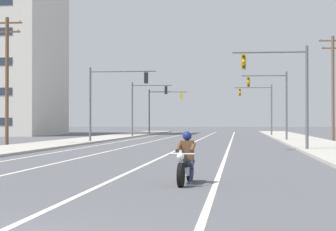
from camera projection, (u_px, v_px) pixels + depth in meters
lane_stripe_center at (196, 141)px, 52.79m from camera, size 0.16×100.00×0.01m
lane_stripe_left at (153, 141)px, 53.23m from camera, size 0.16×100.00×0.01m
lane_stripe_right at (231, 141)px, 52.43m from camera, size 0.16×100.00×0.01m
lane_stripe_far_left at (123, 141)px, 53.55m from camera, size 0.16×100.00×0.01m
sidewalk_kerb_right at (312, 143)px, 46.72m from camera, size 4.40×110.00×0.14m
sidewalk_kerb_left at (70, 142)px, 48.98m from camera, size 4.40×110.00×0.14m
motorcycle_with_rider at (186, 163)px, 16.55m from camera, size 0.70×2.19×1.46m
traffic_signal_near_right at (285, 82)px, 35.15m from camera, size 4.43×0.37×6.20m
traffic_signal_near_left at (109, 92)px, 48.84m from camera, size 5.57×0.37×6.20m
traffic_signal_mid_right at (274, 96)px, 53.11m from camera, size 4.05×0.48×6.20m
traffic_signal_mid_left at (144, 101)px, 67.39m from camera, size 4.59×0.53×6.20m
traffic_signal_far_right at (261, 102)px, 71.51m from camera, size 4.52×0.37×6.20m
traffic_signal_far_left at (160, 104)px, 82.10m from camera, size 5.31×0.49×6.20m
utility_pole_left_near at (7, 76)px, 43.04m from camera, size 2.24×0.26×9.27m
utility_pole_right_far at (333, 85)px, 51.68m from camera, size 2.35×0.26×9.17m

